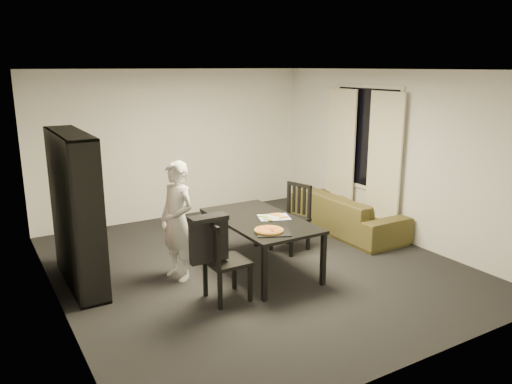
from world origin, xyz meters
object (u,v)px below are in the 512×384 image
pepperoni_pizza (269,230)px  person (177,221)px  chair_left (220,256)px  chair_right (294,212)px  bookshelf (76,210)px  baking_tray (273,233)px  sofa (345,212)px  dining_table (260,224)px

pepperoni_pizza → person: bearing=135.1°
chair_left → chair_right: 1.97m
bookshelf → chair_right: size_ratio=1.94×
baking_tray → sofa: size_ratio=0.18×
chair_left → baking_tray: bearing=-92.0°
chair_right → baking_tray: bearing=-61.1°
dining_table → person: bearing=162.9°
dining_table → pepperoni_pizza: bearing=-109.7°
chair_left → sofa: bearing=-67.1°
bookshelf → dining_table: (2.14, -0.77, -0.30)m
chair_left → pepperoni_pizza: chair_left is taller
bookshelf → sofa: 4.24m
bookshelf → pepperoni_pizza: bearing=-33.5°
person → baking_tray: bearing=27.6°
person → sofa: bearing=80.1°
person → sofa: person is taller
chair_left → sofa: size_ratio=0.45×
bookshelf → dining_table: bearing=-19.9°
bookshelf → person: (1.12, -0.46, -0.19)m
bookshelf → person: bookshelf is taller
bookshelf → chair_right: 3.03m
chair_left → person: 0.89m
pepperoni_pizza → chair_right: bearing=42.7°
baking_tray → sofa: bearing=29.5°
chair_right → pepperoni_pizza: size_ratio=2.80×
dining_table → sofa: 2.19m
chair_right → baking_tray: size_ratio=2.45×
bookshelf → sofa: bearing=-1.2°
pepperoni_pizza → baking_tray: bearing=-59.7°
chair_left → person: bearing=10.9°
chair_left → baking_tray: size_ratio=2.43×
chair_right → chair_left: bearing=-76.2°
bookshelf → baking_tray: bookshelf is taller
chair_right → sofa: bearing=85.9°
pepperoni_pizza → sofa: 2.57m
chair_left → person: (-0.16, 0.85, 0.21)m
bookshelf → sofa: size_ratio=0.88×
chair_left → pepperoni_pizza: 0.70m
bookshelf → sofa: bookshelf is taller
dining_table → baking_tray: baking_tray is taller
baking_tray → sofa: 2.57m
dining_table → chair_left: chair_left is taller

